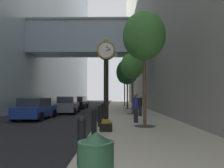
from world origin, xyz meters
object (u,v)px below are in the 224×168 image
Objects in this scene: bollard_third at (100,115)px; street_tree_mid_near at (132,66)px; pedestrian_by_clock at (136,107)px; bollard_second at (94,123)px; pedestrian_walking at (140,105)px; trash_bin at (96,168)px; car_grey_far at (68,105)px; street_tree_near at (144,37)px; bollard_nearest at (82,139)px; street_tree_mid_far at (127,72)px; car_black_mid at (79,103)px; car_silver_trailing at (81,101)px; car_blue_near at (36,109)px; street_clock at (106,80)px; street_tree_far at (124,75)px; bollard_fourth at (103,111)px.

street_tree_mid_near reaches higher than bollard_third.
bollard_second is at bearing -112.98° from pedestrian_by_clock.
pedestrian_walking is at bearing -78.08° from street_tree_mid_near.
car_grey_far is (-4.37, 17.80, 0.12)m from trash_bin.
street_tree_near is 3.52× the size of pedestrian_by_clock.
bollard_nearest is 0.20× the size of street_tree_mid_near.
car_grey_far is (-5.89, 8.14, -0.25)m from pedestrian_by_clock.
car_black_mid is at bearing 164.87° from street_tree_mid_far.
trash_bin is at bearing -86.36° from bollard_third.
pedestrian_walking is 4.06m from pedestrian_by_clock.
street_tree_mid_far is 14.12m from pedestrian_by_clock.
bollard_second is at bearing -80.12° from car_silver_trailing.
car_blue_near is at bearing -90.64° from car_silver_trailing.
bollard_second is at bearing -102.98° from street_clock.
street_tree_mid_far is at bearing 81.42° from bollard_third.
street_tree_far reaches higher than bollard_nearest.
bollard_second is 13.48m from car_grey_far.
pedestrian_by_clock is at bearing 62.27° from street_clock.
street_tree_near reaches higher than car_black_mid.
pedestrian_by_clock reaches higher than bollard_nearest.
car_grey_far is (-6.62, 4.15, -0.20)m from pedestrian_walking.
pedestrian_by_clock is (-0.31, -6.02, -3.29)m from street_tree_mid_near.
bollard_third is at bearing -90.00° from bollard_fourth.
bollard_second is 0.20× the size of street_tree_mid_near.
street_tree_far is at bearing 90.00° from street_tree_near.
pedestrian_by_clock is (1.52, 9.66, 0.37)m from trash_bin.
street_clock is at bearing 77.02° from bollard_second.
street_tree_far is (2.33, 20.05, 4.34)m from bollard_fourth.
trash_bin is at bearing -93.38° from street_tree_far.
car_black_mid is at bearing 103.18° from bollard_third.
car_silver_trailing is at bearing 98.94° from bollard_nearest.
bollard_fourth is (0.00, 8.97, 0.00)m from bollard_nearest.
street_tree_near is 12.24m from car_grey_far.
car_blue_near is (-7.41, -10.69, -3.93)m from street_tree_mid_far.
street_tree_near is 5.76× the size of trash_bin.
car_grey_far is (-6.19, -13.12, -4.25)m from street_tree_far.
street_clock is at bearing -96.63° from street_tree_mid_far.
bollard_fourth is 13.25m from street_tree_mid_far.
trash_bin is at bearing -99.37° from pedestrian_walking.
car_blue_near is (-5.08, 7.72, 0.04)m from bollard_second.
street_clock is 7.64m from pedestrian_walking.
car_blue_near reaches higher than trash_bin.
car_blue_near is (-7.41, -18.32, -4.30)m from street_tree_far.
street_tree_mid_far is at bearing -52.82° from car_silver_trailing.
street_tree_mid_far is at bearing -90.00° from street_tree_far.
street_tree_near is 22.88m from street_tree_far.
street_tree_near is at bearing 77.22° from trash_bin.
street_clock reaches higher than pedestrian_walking.
bollard_third is 0.17× the size of street_tree_far.
car_blue_near is at bearing 157.45° from pedestrian_by_clock.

